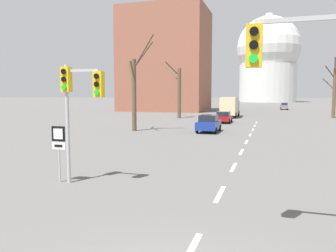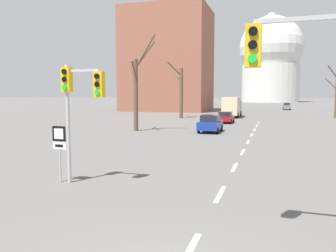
# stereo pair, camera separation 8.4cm
# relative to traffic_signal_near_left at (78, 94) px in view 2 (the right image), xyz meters

# --- Properties ---
(lane_stripe_0) EXTENTS (0.16, 2.00, 0.01)m
(lane_stripe_0) POSITION_rel_traffic_signal_near_left_xyz_m (5.47, -4.21, -3.51)
(lane_stripe_0) COLOR silver
(lane_stripe_0) RESTS_ON ground_plane
(lane_stripe_1) EXTENTS (0.16, 2.00, 0.01)m
(lane_stripe_1) POSITION_rel_traffic_signal_near_left_xyz_m (5.47, 0.29, -3.51)
(lane_stripe_1) COLOR silver
(lane_stripe_1) RESTS_ON ground_plane
(lane_stripe_2) EXTENTS (0.16, 2.00, 0.01)m
(lane_stripe_2) POSITION_rel_traffic_signal_near_left_xyz_m (5.47, 4.79, -3.51)
(lane_stripe_2) COLOR silver
(lane_stripe_2) RESTS_ON ground_plane
(lane_stripe_3) EXTENTS (0.16, 2.00, 0.01)m
(lane_stripe_3) POSITION_rel_traffic_signal_near_left_xyz_m (5.47, 9.29, -3.51)
(lane_stripe_3) COLOR silver
(lane_stripe_3) RESTS_ON ground_plane
(lane_stripe_4) EXTENTS (0.16, 2.00, 0.01)m
(lane_stripe_4) POSITION_rel_traffic_signal_near_left_xyz_m (5.47, 13.79, -3.51)
(lane_stripe_4) COLOR silver
(lane_stripe_4) RESTS_ON ground_plane
(lane_stripe_5) EXTENTS (0.16, 2.00, 0.01)m
(lane_stripe_5) POSITION_rel_traffic_signal_near_left_xyz_m (5.47, 18.29, -3.51)
(lane_stripe_5) COLOR silver
(lane_stripe_5) RESTS_ON ground_plane
(lane_stripe_6) EXTENTS (0.16, 2.00, 0.01)m
(lane_stripe_6) POSITION_rel_traffic_signal_near_left_xyz_m (5.47, 22.79, -3.51)
(lane_stripe_6) COLOR silver
(lane_stripe_6) RESTS_ON ground_plane
(lane_stripe_7) EXTENTS (0.16, 2.00, 0.01)m
(lane_stripe_7) POSITION_rel_traffic_signal_near_left_xyz_m (5.47, 27.29, -3.51)
(lane_stripe_7) COLOR silver
(lane_stripe_7) RESTS_ON ground_plane
(lane_stripe_8) EXTENTS (0.16, 2.00, 0.01)m
(lane_stripe_8) POSITION_rel_traffic_signal_near_left_xyz_m (5.47, 31.79, -3.51)
(lane_stripe_8) COLOR silver
(lane_stripe_8) RESTS_ON ground_plane
(traffic_signal_near_left) EXTENTS (1.77, 0.34, 4.66)m
(traffic_signal_near_left) POSITION_rel_traffic_signal_near_left_xyz_m (0.00, 0.00, 0.00)
(traffic_signal_near_left) COLOR #B2B2B7
(traffic_signal_near_left) RESTS_ON ground_plane
(traffic_signal_near_right) EXTENTS (2.41, 0.34, 5.38)m
(traffic_signal_near_right) POSITION_rel_traffic_signal_near_left_xyz_m (8.04, -3.19, 0.57)
(traffic_signal_near_right) COLOR #B2B2B7
(traffic_signal_near_right) RESTS_ON ground_plane
(route_sign_post) EXTENTS (0.60, 0.08, 2.30)m
(route_sign_post) POSITION_rel_traffic_signal_near_left_xyz_m (-0.90, -0.05, -1.96)
(route_sign_post) COLOR #B2B2B7
(route_sign_post) RESTS_ON ground_plane
(sedan_near_left) EXTENTS (1.89, 3.96, 1.62)m
(sedan_near_left) POSITION_rel_traffic_signal_near_left_xyz_m (1.61, 19.32, -2.71)
(sedan_near_left) COLOR navy
(sedan_near_left) RESTS_ON ground_plane
(sedan_near_right) EXTENTS (1.69, 4.55, 1.64)m
(sedan_near_right) POSITION_rel_traffic_signal_near_left_xyz_m (10.27, 71.71, -2.68)
(sedan_near_right) COLOR slate
(sedan_near_right) RESTS_ON ground_plane
(sedan_mid_centre) EXTENTS (1.83, 4.11, 1.43)m
(sedan_mid_centre) POSITION_rel_traffic_signal_near_left_xyz_m (1.56, 30.02, -2.79)
(sedan_mid_centre) COLOR maroon
(sedan_mid_centre) RESTS_ON ground_plane
(delivery_truck) EXTENTS (2.44, 7.20, 3.14)m
(delivery_truck) POSITION_rel_traffic_signal_near_left_xyz_m (1.06, 40.82, -1.82)
(delivery_truck) COLOR #333842
(delivery_truck) RESTS_ON ground_plane
(bare_tree_left_near) EXTENTS (3.59, 3.77, 9.08)m
(bare_tree_left_near) POSITION_rel_traffic_signal_near_left_xyz_m (-5.42, 18.25, 0.51)
(bare_tree_left_near) COLOR brown
(bare_tree_left_near) RESTS_ON ground_plane
(bare_tree_left_far) EXTENTS (3.11, 4.26, 8.39)m
(bare_tree_left_far) POSITION_rel_traffic_signal_near_left_xyz_m (-6.18, 36.73, 0.73)
(bare_tree_left_far) COLOR brown
(bare_tree_left_far) RESTS_ON ground_plane
(capitol_dome) EXTENTS (30.28, 30.28, 42.77)m
(capitol_dome) POSITION_rel_traffic_signal_near_left_xyz_m (5.47, 158.96, 17.31)
(capitol_dome) COLOR silver
(capitol_dome) RESTS_ON ground_plane
(apartment_block_left) EXTENTS (18.00, 14.00, 21.91)m
(apartment_block_left) POSITION_rel_traffic_signal_near_left_xyz_m (-15.10, 58.18, 7.44)
(apartment_block_left) COLOR #935642
(apartment_block_left) RESTS_ON ground_plane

